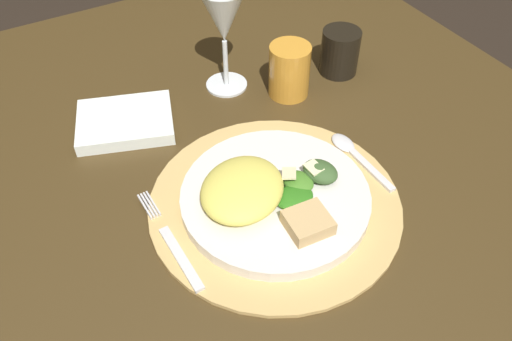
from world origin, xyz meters
The scene contains 12 objects.
dining_table centered at (0.00, 0.00, 0.56)m, with size 1.18×1.09×0.71m.
placemat centered at (0.07, -0.09, 0.71)m, with size 0.33×0.33×0.01m, color tan.
dinner_plate centered at (0.07, -0.09, 0.72)m, with size 0.25×0.25×0.02m, color silver.
pasta_serving centered at (0.03, -0.07, 0.75)m, with size 0.12×0.10×0.03m, color #E0D258.
salad_greens centered at (0.12, -0.10, 0.74)m, with size 0.11×0.07×0.02m.
bread_piece centered at (0.08, -0.15, 0.74)m, with size 0.05×0.05×0.02m, color tan.
fork centered at (-0.07, -0.08, 0.72)m, with size 0.02×0.17×0.00m.
spoon centered at (0.22, -0.06, 0.72)m, with size 0.03×0.13×0.01m.
napkin centered at (-0.04, 0.16, 0.72)m, with size 0.14×0.11×0.02m, color white.
wine_glass centered at (0.14, 0.18, 0.83)m, with size 0.07×0.07×0.17m.
amber_tumbler centered at (0.22, 0.11, 0.75)m, with size 0.07×0.07×0.09m, color orange.
dark_tumbler centered at (0.32, 0.12, 0.75)m, with size 0.06×0.06×0.08m, color black.
Camera 1 is at (-0.17, -0.47, 1.23)m, focal length 36.78 mm.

